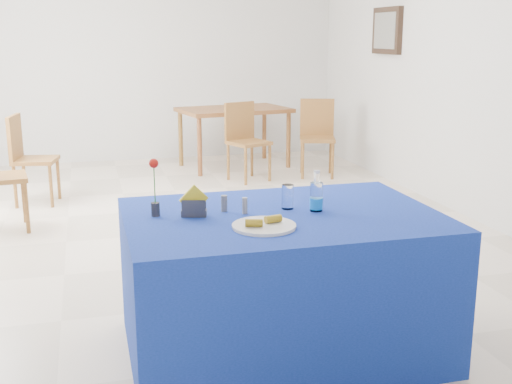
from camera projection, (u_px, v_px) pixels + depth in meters
floor at (200, 231)px, 5.54m from camera, size 7.00×7.00×0.00m
room_shell at (195, 23)px, 5.13m from camera, size 7.00×7.00×7.00m
picture_frame at (387, 31)px, 7.26m from camera, size 0.06×0.64×0.52m
picture_art at (385, 31)px, 7.25m from camera, size 0.02×0.52×0.40m
plate at (264, 226)px, 3.05m from camera, size 0.31×0.31×0.01m
drinking_glass at (288, 197)px, 3.36m from camera, size 0.06×0.06×0.13m
salt_shaker at (245, 206)px, 3.28m from camera, size 0.03×0.03×0.08m
pepper_shaker at (224, 203)px, 3.32m from camera, size 0.03×0.03×0.08m
blue_table at (282, 283)px, 3.38m from camera, size 1.60×1.10×0.76m
water_bottle at (316, 197)px, 3.33m from camera, size 0.07×0.07×0.21m
napkin_holder at (194, 207)px, 3.23m from camera, size 0.15×0.08×0.16m
rose_vase at (155, 189)px, 3.21m from camera, size 0.05×0.05×0.30m
oak_table at (234, 114)px, 8.12m from camera, size 1.46×1.08×0.76m
chair_bg_left at (245, 135)px, 7.43m from camera, size 0.52×0.52×0.90m
chair_bg_right at (317, 132)px, 7.68m from camera, size 0.51×0.51×0.91m
chair_win_b at (26, 153)px, 6.34m from camera, size 0.46×0.46×0.89m
banana_pieces at (264, 221)px, 3.04m from camera, size 0.20×0.10×0.04m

